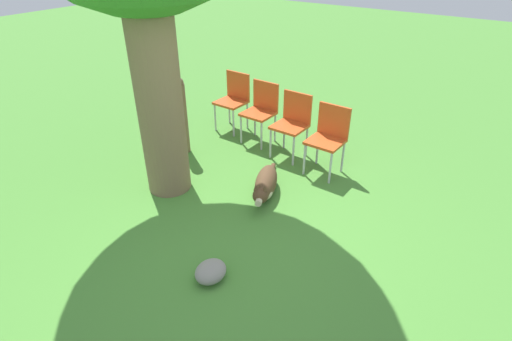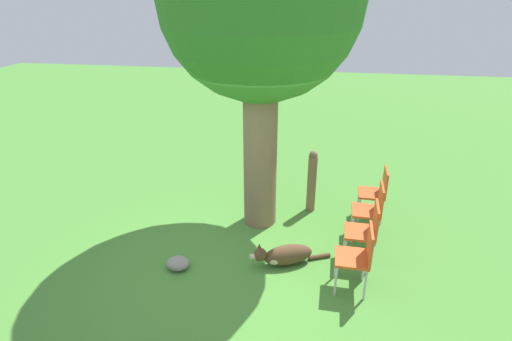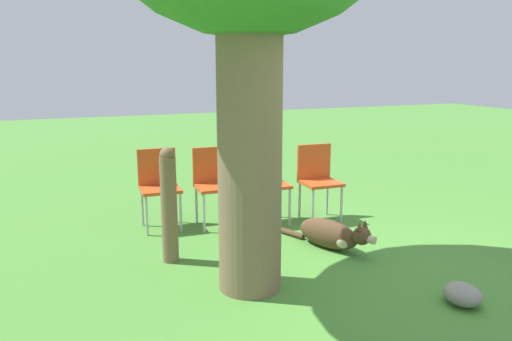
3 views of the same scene
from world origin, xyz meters
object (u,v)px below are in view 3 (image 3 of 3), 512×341
(red_chair_0, at_px, (318,176))
(red_chair_2, at_px, (214,180))
(fence_post, at_px, (169,205))
(red_chair_1, at_px, (267,178))
(dog, at_px, (333,235))
(red_chair_3, at_px, (159,182))

(red_chair_0, distance_m, red_chair_2, 1.26)
(fence_post, height_order, red_chair_2, fence_post)
(red_chair_0, distance_m, red_chair_1, 0.63)
(dog, height_order, red_chair_0, red_chair_0)
(red_chair_3, bearing_deg, red_chair_2, 79.28)
(red_chair_1, bearing_deg, red_chair_0, 79.28)
(fence_post, height_order, red_chair_3, fence_post)
(dog, relative_size, red_chair_3, 1.23)
(dog, bearing_deg, red_chair_1, 170.01)
(red_chair_3, bearing_deg, red_chair_0, 79.28)
(fence_post, distance_m, red_chair_0, 2.07)
(red_chair_0, distance_m, red_chair_3, 1.90)
(fence_post, distance_m, red_chair_1, 1.57)
(dog, distance_m, red_chair_0, 1.10)
(fence_post, height_order, red_chair_1, fence_post)
(dog, height_order, fence_post, fence_post)
(red_chair_2, distance_m, red_chair_3, 0.63)
(red_chair_0, relative_size, red_chair_3, 1.00)
(dog, xyz_separation_m, red_chair_2, (1.24, 0.88, 0.38))
(red_chair_1, bearing_deg, dog, 15.49)
(red_chair_1, relative_size, red_chair_3, 1.00)
(dog, height_order, red_chair_2, red_chair_2)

